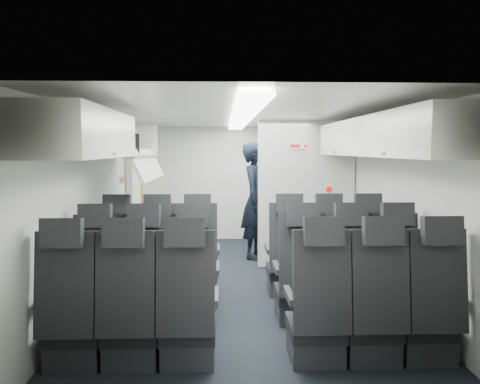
{
  "coord_description": "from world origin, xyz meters",
  "views": [
    {
      "loc": [
        -0.24,
        -5.95,
        1.73
      ],
      "look_at": [
        0.0,
        0.4,
        1.15
      ],
      "focal_mm": 35.0,
      "sensor_mm": 36.0,
      "label": 1
    }
  ],
  "objects": [
    {
      "name": "cabin_shell",
      "position": [
        0.0,
        0.0,
        1.12
      ],
      "size": [
        3.41,
        6.01,
        2.16
      ],
      "color": "black",
      "rests_on": "ground"
    },
    {
      "name": "seat_row_front",
      "position": [
        -0.0,
        -0.53,
        0.4
      ],
      "size": [
        3.33,
        0.56,
        1.24
      ],
      "color": "black",
      "rests_on": "cabin_shell"
    },
    {
      "name": "seat_row_mid",
      "position": [
        -0.0,
        -1.43,
        0.4
      ],
      "size": [
        3.33,
        0.56,
        1.24
      ],
      "color": "black",
      "rests_on": "cabin_shell"
    },
    {
      "name": "seat_row_rear",
      "position": [
        -0.0,
        -2.33,
        0.4
      ],
      "size": [
        3.33,
        0.56,
        1.24
      ],
      "color": "black",
      "rests_on": "cabin_shell"
    },
    {
      "name": "overhead_bin_left_rear",
      "position": [
        -1.4,
        -2.0,
        1.86
      ],
      "size": [
        0.53,
        1.8,
        0.4
      ],
      "color": "white",
      "rests_on": "cabin_shell"
    },
    {
      "name": "overhead_bin_left_front_open",
      "position": [
        -1.44,
        -0.25,
        1.74
      ],
      "size": [
        0.64,
        1.7,
        0.72
      ],
      "color": "#9E9E93",
      "rests_on": "cabin_shell"
    },
    {
      "name": "overhead_bin_right_rear",
      "position": [
        1.4,
        -2.0,
        1.86
      ],
      "size": [
        0.53,
        1.8,
        0.4
      ],
      "color": "white",
      "rests_on": "cabin_shell"
    },
    {
      "name": "overhead_bin_right_front",
      "position": [
        1.4,
        -0.25,
        1.86
      ],
      "size": [
        0.53,
        1.7,
        0.4
      ],
      "color": "white",
      "rests_on": "cabin_shell"
    },
    {
      "name": "bulkhead_partition",
      "position": [
        0.98,
        0.8,
        1.08
      ],
      "size": [
        1.4,
        0.15,
        2.13
      ],
      "color": "silver",
      "rests_on": "cabin_shell"
    },
    {
      "name": "galley_unit",
      "position": [
        0.95,
        2.72,
        0.95
      ],
      "size": [
        0.85,
        0.52,
        1.9
      ],
      "color": "#939399",
      "rests_on": "cabin_shell"
    },
    {
      "name": "boarding_door",
      "position": [
        -1.64,
        1.55,
        0.95
      ],
      "size": [
        0.12,
        1.27,
        1.86
      ],
      "color": "silver",
      "rests_on": "cabin_shell"
    },
    {
      "name": "flight_attendant",
      "position": [
        0.29,
        1.43,
        0.92
      ],
      "size": [
        0.64,
        0.78,
        1.85
      ],
      "primitive_type": "imported",
      "rotation": [
        0.0,
        0.0,
        1.24
      ],
      "color": "black",
      "rests_on": "ground"
    },
    {
      "name": "carry_on_bag",
      "position": [
        -1.44,
        -0.49,
        1.78
      ],
      "size": [
        0.51,
        0.42,
        0.26
      ],
      "primitive_type": "cube",
      "rotation": [
        0.0,
        0.0,
        0.28
      ],
      "color": "black",
      "rests_on": "overhead_bin_left_front_open"
    },
    {
      "name": "papers",
      "position": [
        0.48,
        1.38,
        1.0
      ],
      "size": [
        0.18,
        0.03,
        0.13
      ],
      "primitive_type": "cube",
      "rotation": [
        0.0,
        0.0,
        -0.05
      ],
      "color": "white",
      "rests_on": "flight_attendant"
    }
  ]
}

